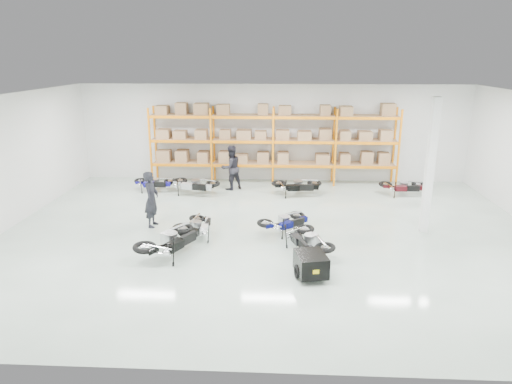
# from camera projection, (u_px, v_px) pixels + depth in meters

# --- Properties ---
(room) EXTENTS (18.00, 18.00, 18.00)m
(room) POSITION_uv_depth(u_px,v_px,m) (270.00, 169.00, 14.64)
(room) COLOR #B8CEBD
(room) RESTS_ON ground
(pallet_rack) EXTENTS (11.28, 0.98, 3.62)m
(pallet_rack) POSITION_uv_depth(u_px,v_px,m) (273.00, 135.00, 20.81)
(pallet_rack) COLOR orange
(pallet_rack) RESTS_ON ground
(structural_column) EXTENTS (0.25, 0.25, 4.50)m
(structural_column) POSITION_uv_depth(u_px,v_px,m) (430.00, 167.00, 14.86)
(structural_column) COLOR white
(structural_column) RESTS_ON ground
(moto_blue_centre) EXTENTS (1.80, 1.65, 1.06)m
(moto_blue_centre) POSITION_uv_depth(u_px,v_px,m) (285.00, 218.00, 15.26)
(moto_blue_centre) COLOR #070A4B
(moto_blue_centre) RESTS_ON ground
(moto_silver_left) EXTENTS (0.90, 1.66, 1.04)m
(moto_silver_left) POSITION_uv_depth(u_px,v_px,m) (198.00, 223.00, 14.85)
(moto_silver_left) COLOR silver
(moto_silver_left) RESTS_ON ground
(moto_black_far_left) EXTENTS (1.83, 2.27, 1.31)m
(moto_black_far_left) POSITION_uv_depth(u_px,v_px,m) (171.00, 236.00, 13.47)
(moto_black_far_left) COLOR black
(moto_black_far_left) RESTS_ON ground
(moto_touring_right) EXTENTS (1.45, 2.01, 1.17)m
(moto_touring_right) POSITION_uv_depth(u_px,v_px,m) (308.00, 236.00, 13.65)
(moto_touring_right) COLOR black
(moto_touring_right) RESTS_ON ground
(trailer) EXTENTS (0.94, 1.66, 0.67)m
(trailer) POSITION_uv_depth(u_px,v_px,m) (311.00, 264.00, 12.16)
(trailer) COLOR black
(trailer) RESTS_ON ground
(moto_back_a) EXTENTS (1.60, 0.80, 1.04)m
(moto_back_a) POSITION_uv_depth(u_px,v_px,m) (154.00, 180.00, 19.98)
(moto_back_a) COLOR navy
(moto_back_a) RESTS_ON ground
(moto_back_b) EXTENTS (2.03, 1.37, 1.20)m
(moto_back_b) POSITION_uv_depth(u_px,v_px,m) (194.00, 181.00, 19.51)
(moto_back_b) COLOR #B0B5BA
(moto_back_b) RESTS_ON ground
(moto_back_c) EXTENTS (1.90, 1.03, 1.20)m
(moto_back_c) POSITION_uv_depth(u_px,v_px,m) (297.00, 182.00, 19.35)
(moto_back_c) COLOR black
(moto_back_c) RESTS_ON ground
(moto_back_d) EXTENTS (1.71, 0.88, 1.09)m
(moto_back_d) POSITION_uv_depth(u_px,v_px,m) (403.00, 184.00, 19.36)
(moto_back_d) COLOR #420D13
(moto_back_d) RESTS_ON ground
(person_left) EXTENTS (0.51, 0.74, 1.96)m
(person_left) POSITION_uv_depth(u_px,v_px,m) (151.00, 199.00, 15.72)
(person_left) COLOR black
(person_left) RESTS_ON ground
(person_back) EXTENTS (1.22, 1.17, 1.98)m
(person_back) POSITION_uv_depth(u_px,v_px,m) (231.00, 168.00, 20.11)
(person_back) COLOR black
(person_back) RESTS_ON ground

